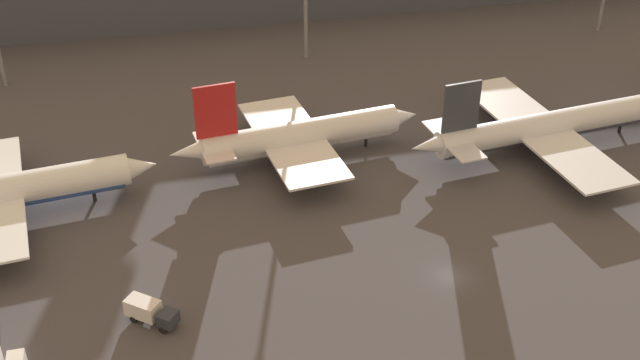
# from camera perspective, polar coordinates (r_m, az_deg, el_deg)

# --- Properties ---
(ground) EXTENTS (600.00, 600.00, 0.00)m
(ground) POSITION_cam_1_polar(r_m,az_deg,el_deg) (98.44, 9.18, -6.76)
(ground) COLOR #423F44
(airplane_2) EXTENTS (38.38, 27.28, 14.06)m
(airplane_2) POSITION_cam_1_polar(r_m,az_deg,el_deg) (117.95, -1.54, 3.14)
(airplane_2) COLOR silver
(airplane_2) RESTS_ON ground
(airplane_3) EXTENTS (45.82, 36.02, 13.32)m
(airplane_3) POSITION_cam_1_polar(r_m,az_deg,el_deg) (125.75, 15.90, 3.69)
(airplane_3) COLOR silver
(airplane_3) RESTS_ON ground
(service_vehicle_2) EXTENTS (6.11, 5.47, 2.74)m
(service_vehicle_2) POSITION_cam_1_polar(r_m,az_deg,el_deg) (92.04, -12.01, -9.11)
(service_vehicle_2) COLOR #282D38
(service_vehicle_2) RESTS_ON ground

